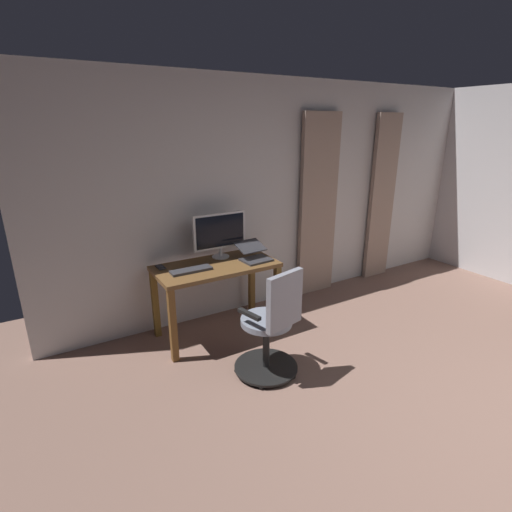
# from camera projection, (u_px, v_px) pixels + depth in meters

# --- Properties ---
(back_room_partition) EXTENTS (5.74, 0.10, 2.56)m
(back_room_partition) POSITION_uv_depth(u_px,v_px,m) (288.00, 195.00, 4.60)
(back_room_partition) COLOR silver
(back_room_partition) RESTS_ON ground
(curtain_left_panel) EXTENTS (0.42, 0.06, 2.22)m
(curtain_left_panel) POSITION_uv_depth(u_px,v_px,m) (382.00, 199.00, 5.29)
(curtain_left_panel) COLOR tan
(curtain_left_panel) RESTS_ON ground
(curtain_right_panel) EXTENTS (0.54, 0.06, 2.22)m
(curtain_right_panel) POSITION_uv_depth(u_px,v_px,m) (318.00, 207.00, 4.75)
(curtain_right_panel) COLOR tan
(curtain_right_panel) RESTS_ON ground
(desk) EXTENTS (1.20, 0.61, 0.76)m
(desk) POSITION_uv_depth(u_px,v_px,m) (216.00, 276.00, 3.87)
(desk) COLOR brown
(desk) RESTS_ON ground
(office_chair) EXTENTS (0.56, 0.56, 0.98)m
(office_chair) POSITION_uv_depth(u_px,v_px,m) (272.00, 328.00, 3.25)
(office_chair) COLOR black
(office_chair) RESTS_ON ground
(computer_monitor) EXTENTS (0.58, 0.18, 0.47)m
(computer_monitor) POSITION_uv_depth(u_px,v_px,m) (220.00, 232.00, 3.96)
(computer_monitor) COLOR white
(computer_monitor) RESTS_ON desk
(computer_keyboard) EXTENTS (0.39, 0.13, 0.02)m
(computer_keyboard) POSITION_uv_depth(u_px,v_px,m) (191.00, 270.00, 3.65)
(computer_keyboard) COLOR #333338
(computer_keyboard) RESTS_ON desk
(laptop) EXTENTS (0.31, 0.35, 0.17)m
(laptop) POSITION_uv_depth(u_px,v_px,m) (254.00, 255.00, 3.96)
(laptop) COLOR #333338
(laptop) RESTS_ON desk
(computer_mouse) EXTENTS (0.06, 0.10, 0.04)m
(computer_mouse) POSITION_uv_depth(u_px,v_px,m) (252.00, 251.00, 4.19)
(computer_mouse) COLOR white
(computer_mouse) RESTS_ON desk
(cell_phone_by_monitor) EXTENTS (0.07, 0.15, 0.01)m
(cell_phone_by_monitor) POSITION_uv_depth(u_px,v_px,m) (160.00, 267.00, 3.75)
(cell_phone_by_monitor) COLOR #232328
(cell_phone_by_monitor) RESTS_ON desk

